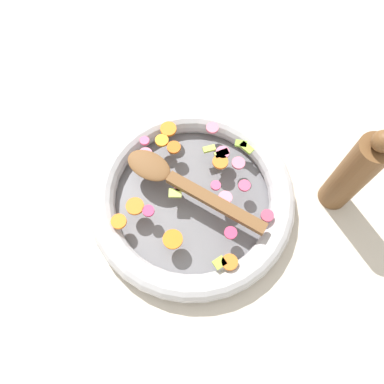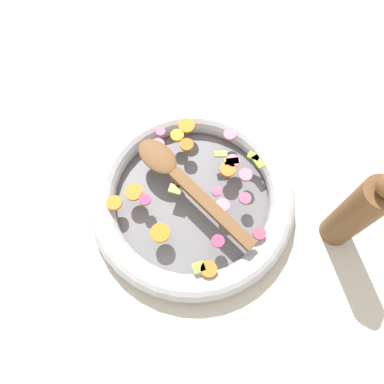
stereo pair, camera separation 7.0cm
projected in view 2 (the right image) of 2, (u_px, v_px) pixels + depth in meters
name	position (u px, v px, depth m)	size (l,w,h in m)	color
ground_plane	(192.00, 202.00, 0.75)	(4.00, 4.00, 0.00)	beige
skillet	(192.00, 198.00, 0.73)	(0.40, 0.40, 0.05)	slate
chopped_vegetables	(195.00, 182.00, 0.70)	(0.30, 0.32, 0.01)	orange
wooden_spoon	(182.00, 180.00, 0.70)	(0.25, 0.21, 0.01)	brown
pepper_mill	(356.00, 213.00, 0.62)	(0.06, 0.06, 0.24)	brown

